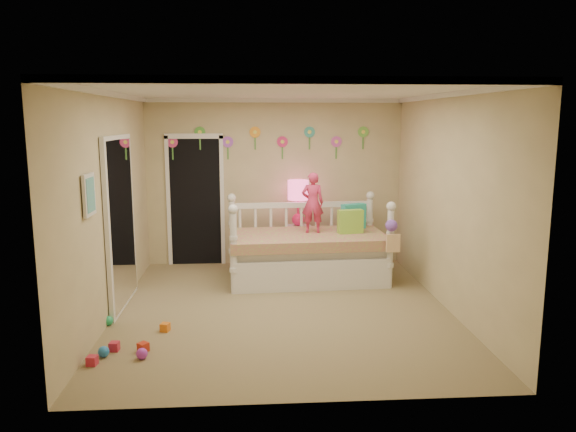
{
  "coord_description": "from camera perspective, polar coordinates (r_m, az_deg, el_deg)",
  "views": [
    {
      "loc": [
        -0.37,
        -6.38,
        2.28
      ],
      "look_at": [
        0.1,
        0.6,
        1.05
      ],
      "focal_mm": 34.24,
      "sensor_mm": 36.0,
      "label": 1
    }
  ],
  "objects": [
    {
      "name": "daybed",
      "position": [
        7.85,
        2.0,
        -2.33
      ],
      "size": [
        2.3,
        1.32,
        1.22
      ],
      "primitive_type": null,
      "rotation": [
        0.0,
        0.0,
        0.05
      ],
      "color": "white",
      "rests_on": "floor"
    },
    {
      "name": "wall_picture",
      "position": [
        5.76,
        -19.97,
        2.08
      ],
      "size": [
        0.05,
        0.34,
        0.42
      ],
      "primitive_type": "cube",
      "color": "white",
      "rests_on": "left_wall"
    },
    {
      "name": "child",
      "position": [
        7.84,
        2.57,
        1.4
      ],
      "size": [
        0.33,
        0.23,
        0.87
      ],
      "primitive_type": "imported",
      "rotation": [
        0.0,
        0.0,
        3.06
      ],
      "color": "#D4305D",
      "rests_on": "daybed"
    },
    {
      "name": "floor",
      "position": [
        6.79,
        -0.51,
        -9.66
      ],
      "size": [
        4.0,
        4.5,
        0.01
      ],
      "primitive_type": "cube",
      "color": "#7F684C",
      "rests_on": "ground"
    },
    {
      "name": "mirror_closet",
      "position": [
        6.98,
        -16.96,
        -0.62
      ],
      "size": [
        0.07,
        1.3,
        2.1
      ],
      "primitive_type": "cube",
      "color": "white",
      "rests_on": "left_wall"
    },
    {
      "name": "pillow_lime",
      "position": [
        7.88,
        6.49,
        -0.58
      ],
      "size": [
        0.37,
        0.19,
        0.34
      ],
      "primitive_type": "cube",
      "rotation": [
        0.0,
        0.0,
        0.16
      ],
      "color": "#88C53C",
      "rests_on": "daybed"
    },
    {
      "name": "hanging_bag",
      "position": [
        7.44,
        10.69,
        -2.15
      ],
      "size": [
        0.2,
        0.16,
        0.36
      ],
      "primitive_type": null,
      "color": "beige",
      "rests_on": "daybed"
    },
    {
      "name": "closet_doorway",
      "position": [
        8.75,
        -9.59,
        1.65
      ],
      "size": [
        0.9,
        0.04,
        2.07
      ],
      "primitive_type": "cube",
      "color": "black",
      "rests_on": "back_wall"
    },
    {
      "name": "crown_molding",
      "position": [
        6.4,
        -0.54,
        12.57
      ],
      "size": [
        4.0,
        4.5,
        0.06
      ],
      "primitive_type": null,
      "color": "white",
      "rests_on": "ceiling"
    },
    {
      "name": "ceiling",
      "position": [
        6.4,
        -0.55,
        12.84
      ],
      "size": [
        4.0,
        4.5,
        0.01
      ],
      "primitive_type": "cube",
      "color": "white",
      "rests_on": "floor"
    },
    {
      "name": "pillow_turquoise",
      "position": [
        8.21,
        6.81,
        -0.04
      ],
      "size": [
        0.39,
        0.27,
        0.37
      ],
      "primitive_type": "cube",
      "rotation": [
        0.0,
        0.0,
        0.42
      ],
      "color": "#24B7A2",
      "rests_on": "daybed"
    },
    {
      "name": "right_wall",
      "position": [
        6.88,
        16.36,
        1.37
      ],
      "size": [
        0.01,
        4.5,
        2.6
      ],
      "primitive_type": "cube",
      "color": "tan",
      "rests_on": "floor"
    },
    {
      "name": "left_wall",
      "position": [
        6.66,
        -17.98,
        1.01
      ],
      "size": [
        0.01,
        4.5,
        2.6
      ],
      "primitive_type": "cube",
      "color": "tan",
      "rests_on": "floor"
    },
    {
      "name": "flower_decals",
      "position": [
        8.63,
        -2.01,
        7.71
      ],
      "size": [
        3.4,
        0.02,
        0.5
      ],
      "primitive_type": null,
      "color": "#B2668C",
      "rests_on": "back_wall"
    },
    {
      "name": "table_lamp",
      "position": [
        8.46,
        1.06,
        2.12
      ],
      "size": [
        0.32,
        0.32,
        0.71
      ],
      "color": "#E01D5A",
      "rests_on": "nightstand"
    },
    {
      "name": "toy_scatter",
      "position": [
        6.11,
        -16.62,
        -11.82
      ],
      "size": [
        0.89,
        1.35,
        0.11
      ],
      "primitive_type": null,
      "rotation": [
        0.0,
        0.0,
        -0.07
      ],
      "color": "#996666",
      "rests_on": "floor"
    },
    {
      "name": "nightstand",
      "position": [
        8.61,
        1.05,
        -3.15
      ],
      "size": [
        0.39,
        0.3,
        0.65
      ],
      "primitive_type": "cube",
      "rotation": [
        0.0,
        0.0,
        -0.0
      ],
      "color": "white",
      "rests_on": "floor"
    },
    {
      "name": "back_wall",
      "position": [
        8.69,
        -1.39,
        3.5
      ],
      "size": [
        4.0,
        0.01,
        2.6
      ],
      "primitive_type": "cube",
      "color": "tan",
      "rests_on": "floor"
    }
  ]
}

